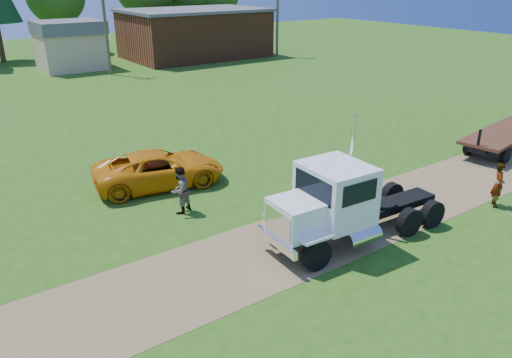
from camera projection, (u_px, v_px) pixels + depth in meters
ground at (297, 241)px, 18.02m from camera, size 140.00×140.00×0.00m
dirt_track at (297, 241)px, 18.02m from camera, size 120.00×4.20×0.01m
white_semi_tractor at (337, 204)px, 17.38m from camera, size 7.42×2.82×4.43m
orange_pickup at (159, 169)px, 22.49m from camera, size 6.22×3.73×1.62m
flatbed_trailer at (505, 135)px, 27.22m from camera, size 7.42×3.18×1.84m
spectator_a at (498, 185)px, 20.43m from camera, size 0.81×0.81×1.90m
spectator_b at (180, 190)px, 19.88m from camera, size 1.15×1.05×1.94m
brick_building at (195, 33)px, 56.77m from camera, size 15.40×10.40×5.30m
tan_shed at (71, 45)px, 49.37m from camera, size 6.20×5.40×4.70m
utility_poles at (105, 23)px, 45.80m from camera, size 42.20×0.28×9.00m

